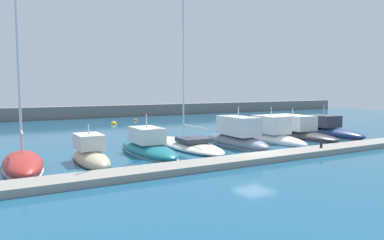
{
  "coord_description": "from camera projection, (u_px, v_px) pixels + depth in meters",
  "views": [
    {
      "loc": [
        -16.41,
        -19.87,
        4.9
      ],
      "look_at": [
        -2.97,
        3.75,
        2.47
      ],
      "focal_mm": 33.75,
      "sensor_mm": 36.0,
      "label": 1
    }
  ],
  "objects": [
    {
      "name": "motorboat_sand_second",
      "position": [
        90.0,
        156.0,
        23.72
      ],
      "size": [
        1.91,
        6.27,
        2.9
      ],
      "rotation": [
        0.0,
        0.0,
        1.58
      ],
      "color": "beige",
      "rests_on": "ground_plane"
    },
    {
      "name": "sailboat_ivory_fourth",
      "position": [
        188.0,
        143.0,
        29.76
      ],
      "size": [
        3.58,
        10.15,
        20.57
      ],
      "rotation": [
        0.0,
        0.0,
        1.54
      ],
      "color": "silver",
      "rests_on": "ground_plane"
    },
    {
      "name": "mooring_buoy_yellow",
      "position": [
        114.0,
        124.0,
        48.53
      ],
      "size": [
        0.87,
        0.87,
        0.87
      ],
      "primitive_type": "sphere",
      "color": "yellow",
      "rests_on": "ground_plane"
    },
    {
      "name": "motorboat_charcoal_seventh",
      "position": [
        294.0,
        131.0,
        36.26
      ],
      "size": [
        3.44,
        10.55,
        3.15
      ],
      "rotation": [
        0.0,
        0.0,
        1.59
      ],
      "color": "#2D2D33",
      "rests_on": "ground_plane"
    },
    {
      "name": "motorboat_white_sixth",
      "position": [
        271.0,
        134.0,
        33.29
      ],
      "size": [
        2.67,
        8.61,
        3.52
      ],
      "rotation": [
        0.0,
        0.0,
        1.55
      ],
      "color": "white",
      "rests_on": "ground_plane"
    },
    {
      "name": "breakwater_seawall",
      "position": [
        100.0,
        111.0,
        60.24
      ],
      "size": [
        108.0,
        2.99,
        1.96
      ],
      "primitive_type": "cube",
      "color": "slate",
      "rests_on": "ground_plane"
    },
    {
      "name": "ground_plane",
      "position": [
        254.0,
        157.0,
        25.72
      ],
      "size": [
        120.0,
        120.0,
        0.0
      ],
      "primitive_type": "plane",
      "color": "#1E567A"
    },
    {
      "name": "dock_bollard",
      "position": [
        321.0,
        145.0,
        27.17
      ],
      "size": [
        0.2,
        0.2,
        0.44
      ],
      "primitive_type": "cylinder",
      "color": "black",
      "rests_on": "dock_pier"
    },
    {
      "name": "motorboat_navy_eighth",
      "position": [
        328.0,
        130.0,
        37.25
      ],
      "size": [
        3.0,
        8.69,
        3.42
      ],
      "rotation": [
        0.0,
        0.0,
        1.52
      ],
      "color": "navy",
      "rests_on": "ground_plane"
    },
    {
      "name": "sailboat_red_nearest",
      "position": [
        23.0,
        162.0,
        21.97
      ],
      "size": [
        2.57,
        7.52,
        12.99
      ],
      "rotation": [
        0.0,
        0.0,
        1.53
      ],
      "color": "#B72D28",
      "rests_on": "ground_plane"
    },
    {
      "name": "motorboat_slate_fifth",
      "position": [
        236.0,
        137.0,
        30.99
      ],
      "size": [
        2.82,
        8.55,
        3.67
      ],
      "rotation": [
        0.0,
        0.0,
        1.54
      ],
      "color": "slate",
      "rests_on": "ground_plane"
    },
    {
      "name": "motorboat_teal_third",
      "position": [
        147.0,
        146.0,
        27.16
      ],
      "size": [
        2.71,
        8.6,
        3.2
      ],
      "rotation": [
        0.0,
        0.0,
        1.58
      ],
      "color": "#19707F",
      "rests_on": "ground_plane"
    },
    {
      "name": "dock_pier",
      "position": [
        267.0,
        157.0,
        24.56
      ],
      "size": [
        34.8,
        2.04,
        0.41
      ],
      "primitive_type": "cube",
      "color": "gray",
      "rests_on": "ground_plane"
    },
    {
      "name": "mooring_buoy_orange",
      "position": [
        135.0,
        121.0,
        53.78
      ],
      "size": [
        0.58,
        0.58,
        0.58
      ],
      "primitive_type": "sphere",
      "color": "orange",
      "rests_on": "ground_plane"
    }
  ]
}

